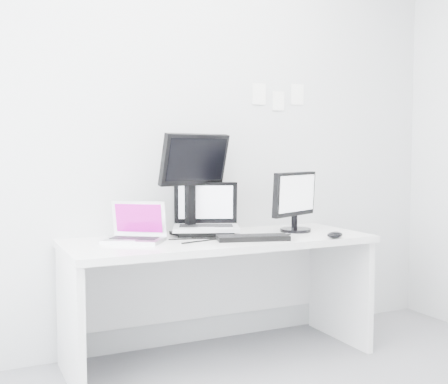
% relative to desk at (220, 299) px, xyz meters
% --- Properties ---
extents(back_wall, '(3.60, 0.00, 3.60)m').
position_rel_desk_xyz_m(back_wall, '(0.00, 0.35, 0.99)').
color(back_wall, '#BBBDBF').
rests_on(back_wall, ground).
extents(desk, '(1.80, 0.70, 0.73)m').
position_rel_desk_xyz_m(desk, '(0.00, 0.00, 0.00)').
color(desk, white).
rests_on(desk, ground).
extents(macbook, '(0.40, 0.38, 0.24)m').
position_rel_desk_xyz_m(macbook, '(-0.50, 0.05, 0.48)').
color(macbook, '#A8A8AD').
rests_on(macbook, desk).
extents(speaker, '(0.09, 0.09, 0.16)m').
position_rel_desk_xyz_m(speaker, '(-0.38, 0.29, 0.45)').
color(speaker, black).
rests_on(speaker, desk).
extents(dell_laptop, '(0.48, 0.43, 0.33)m').
position_rel_desk_xyz_m(dell_laptop, '(-0.03, 0.12, 0.53)').
color(dell_laptop, silver).
rests_on(dell_laptop, desk).
extents(rear_monitor, '(0.49, 0.28, 0.63)m').
position_rel_desk_xyz_m(rear_monitor, '(-0.09, 0.20, 0.68)').
color(rear_monitor, black).
rests_on(rear_monitor, desk).
extents(samsung_monitor, '(0.47, 0.36, 0.39)m').
position_rel_desk_xyz_m(samsung_monitor, '(0.54, 0.03, 0.56)').
color(samsung_monitor, black).
rests_on(samsung_monitor, desk).
extents(keyboard, '(0.43, 0.26, 0.03)m').
position_rel_desk_xyz_m(keyboard, '(0.13, -0.17, 0.38)').
color(keyboard, black).
rests_on(keyboard, desk).
extents(mouse, '(0.14, 0.12, 0.04)m').
position_rel_desk_xyz_m(mouse, '(0.60, -0.31, 0.38)').
color(mouse, black).
rests_on(mouse, desk).
extents(wall_note_0, '(0.10, 0.00, 0.14)m').
position_rel_desk_xyz_m(wall_note_0, '(0.45, 0.34, 1.26)').
color(wall_note_0, white).
rests_on(wall_note_0, back_wall).
extents(wall_note_1, '(0.09, 0.00, 0.13)m').
position_rel_desk_xyz_m(wall_note_1, '(0.60, 0.34, 1.22)').
color(wall_note_1, white).
rests_on(wall_note_1, back_wall).
extents(wall_note_2, '(0.10, 0.00, 0.14)m').
position_rel_desk_xyz_m(wall_note_2, '(0.75, 0.34, 1.26)').
color(wall_note_2, white).
rests_on(wall_note_2, back_wall).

